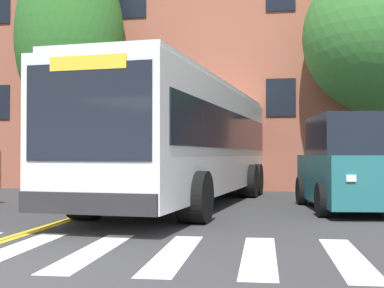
{
  "coord_description": "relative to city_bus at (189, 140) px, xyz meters",
  "views": [
    {
      "loc": [
        3.27,
        -5.44,
        1.39
      ],
      "look_at": [
        0.97,
        8.04,
        1.65
      ],
      "focal_mm": 50.0,
      "sensor_mm": 36.0,
      "label": 1
    }
  ],
  "objects": [
    {
      "name": "crosswalk",
      "position": [
        -0.7,
        -7.24,
        -1.77
      ],
      "size": [
        15.85,
        3.62,
        0.01
      ],
      "color": "white",
      "rests_on": "ground"
    },
    {
      "name": "lane_line_yellow_inner",
      "position": [
        -1.97,
        6.76,
        -1.77
      ],
      "size": [
        0.12,
        36.0,
        0.01
      ],
      "primitive_type": "cube",
      "color": "gold",
      "rests_on": "ground"
    },
    {
      "name": "lane_line_yellow_outer",
      "position": [
        -1.81,
        6.76,
        -1.77
      ],
      "size": [
        0.12,
        36.0,
        0.01
      ],
      "primitive_type": "cube",
      "color": "gold",
      "rests_on": "ground"
    },
    {
      "name": "city_bus",
      "position": [
        0.0,
        0.0,
        0.0
      ],
      "size": [
        3.8,
        12.55,
        3.27
      ],
      "color": "white",
      "rests_on": "ground"
    },
    {
      "name": "car_teal_far_lane",
      "position": [
        4.22,
        -0.85,
        -0.67
      ],
      "size": [
        2.64,
        4.88,
        2.34
      ],
      "color": "#236B70",
      "rests_on": "ground"
    },
    {
      "name": "car_black_behind_bus",
      "position": [
        1.11,
        9.49,
        -0.94
      ],
      "size": [
        2.12,
        4.83,
        1.84
      ],
      "color": "black",
      "rests_on": "ground"
    },
    {
      "name": "street_tree_curbside_small",
      "position": [
        -5.42,
        4.65,
        4.02
      ],
      "size": [
        5.82,
        5.83,
        9.29
      ],
      "color": "brown",
      "rests_on": "ground"
    },
    {
      "name": "building_facade",
      "position": [
        2.49,
        9.84,
        5.23
      ],
      "size": [
        28.57,
        8.63,
        14.0
      ],
      "color": "#9E5642",
      "rests_on": "ground"
    }
  ]
}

